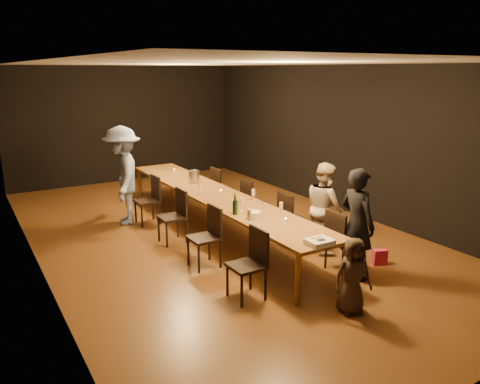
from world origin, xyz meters
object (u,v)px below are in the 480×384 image
table (215,196)px  plate_stack (254,215)px  chair_left_1 (204,237)px  woman_birthday (357,224)px  chair_right_2 (255,202)px  woman_tan (325,207)px  man_blue (123,176)px  chair_right_3 (224,189)px  birthday_cake (320,242)px  ice_bucket (194,177)px  child (353,276)px  chair_left_0 (246,265)px  chair_left_2 (172,216)px  chair_left_3 (147,200)px  chair_right_1 (294,219)px  champagne_bottle (235,204)px  chair_right_0 (344,241)px

table → plate_stack: size_ratio=29.24×
chair_left_1 → woman_birthday: (1.67, -1.46, 0.34)m
chair_right_2 → woman_tan: woman_tan is taller
chair_left_1 → man_blue: (-0.36, 2.66, 0.48)m
chair_right_3 → woman_tan: bearing=6.1°
birthday_cake → ice_bucket: bearing=89.4°
child → chair_left_0: bearing=152.5°
chair_left_2 → ice_bucket: (0.91, 0.98, 0.40)m
woman_birthday → chair_left_0: bearing=79.8°
chair_left_1 → woman_birthday: bearing=-131.3°
chair_right_2 → chair_left_3: (-1.70, 1.20, 0.00)m
chair_right_1 → chair_left_1: 1.70m
table → chair_right_3: 1.49m
child → plate_stack: bearing=117.9°
chair_left_2 → champagne_bottle: champagne_bottle is taller
chair_right_3 → man_blue: man_blue is taller
chair_right_3 → champagne_bottle: size_ratio=2.82×
man_blue → champagne_bottle: size_ratio=5.72×
woman_tan → plate_stack: size_ratio=7.18×
champagne_bottle → chair_right_1: bearing=2.0°
chair_left_2 → champagne_bottle: bearing=-157.2°
chair_right_2 → chair_left_1: (-1.70, -1.20, 0.00)m
table → chair_right_2: 0.88m
chair_right_0 → chair_left_2: bearing=-144.7°
chair_left_3 → woman_birthday: bearing=-156.7°
chair_right_3 → chair_left_3: (-1.70, 0.00, 0.00)m
woman_birthday → champagne_bottle: 1.83m
chair_left_2 → child: (0.91, -3.38, 0.02)m
table → chair_left_1: size_ratio=6.45×
chair_right_3 → birthday_cake: size_ratio=2.83×
champagne_bottle → ice_bucket: size_ratio=1.40×
ice_bucket → chair_left_1: bearing=-112.5°
chair_right_0 → birthday_cake: chair_right_0 is taller
woman_tan → chair_right_1: bearing=51.6°
woman_tan → champagne_bottle: size_ratio=4.47×
plate_stack → ice_bucket: size_ratio=0.87×
chair_right_2 → man_blue: size_ratio=0.49×
chair_right_2 → woman_tan: 1.66m
birthday_cake → chair_right_1: bearing=62.8°
chair_right_0 → woman_tan: (0.30, 0.79, 0.27)m
woman_birthday → child: (-0.76, -0.71, -0.32)m
plate_stack → chair_left_2: bearing=112.3°
chair_left_3 → chair_left_2: bearing=-180.0°
chair_left_3 → champagne_bottle: (0.52, -2.44, 0.45)m
chair_left_0 → chair_left_3: size_ratio=1.00×
ice_bucket → chair_left_0: bearing=-105.0°
chair_left_3 → birthday_cake: bearing=-169.2°
chair_right_0 → chair_left_3: size_ratio=1.00×
chair_left_2 → birthday_cake: size_ratio=2.83×
chair_right_2 → woman_birthday: bearing=-0.7°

